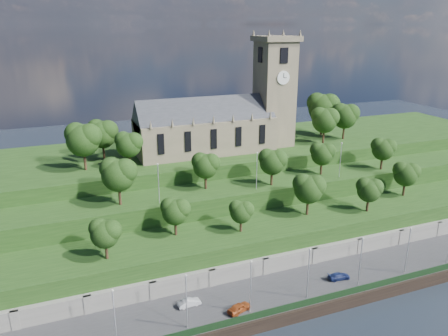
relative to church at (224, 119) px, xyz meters
name	(u,v)px	position (x,y,z in m)	size (l,w,h in m)	color
ground	(325,314)	(-0.79, -45.98, -22.52)	(320.00, 320.00, 0.00)	black
promenade	(305,288)	(-0.79, -39.98, -21.52)	(160.00, 12.00, 2.00)	#2D2D30
quay_wall	(326,308)	(-0.79, -46.03, -21.42)	(160.00, 0.50, 2.20)	black
fence	(324,298)	(-0.79, -45.38, -19.92)	(160.00, 0.10, 1.20)	black
retaining_wall	(288,264)	(-0.79, -34.01, -20.02)	(160.00, 2.10, 5.00)	slate
embankment_lower	(273,242)	(-0.79, -27.98, -18.52)	(160.00, 12.00, 8.00)	#1B3A13
embankment_upper	(250,211)	(-0.79, -16.98, -16.52)	(160.00, 10.00, 12.00)	#1B3A13
hilltop	(215,174)	(-0.79, 4.02, -15.02)	(160.00, 32.00, 15.00)	#1B3A13
church	(224,119)	(0.00, 0.00, 0.00)	(38.60, 12.35, 27.60)	#695E4A
trees_lower	(292,195)	(2.94, -27.70, -9.50)	(69.46, 8.92, 8.41)	#311E13
trees_upper	(249,161)	(-1.54, -17.83, -5.09)	(65.19, 8.12, 9.05)	#311E13
trees_hilltop	(246,121)	(5.50, -0.74, -0.80)	(72.60, 16.44, 11.46)	#311E13
lamp_posts_promenade	(308,270)	(-2.79, -43.48, -15.47)	(60.36, 0.36, 8.86)	#B2B2B7
lamp_posts_upper	(257,168)	(-0.79, -19.98, -6.00)	(40.36, 0.36, 7.83)	#B2B2B7
car_left	(239,308)	(-14.29, -42.81, -19.84)	(1.60, 3.99, 1.36)	#9F451A
car_middle	(189,303)	(-21.00, -38.69, -19.92)	(1.27, 3.64, 1.20)	#ACAEB1
car_right	(339,276)	(5.21, -40.91, -19.96)	(1.59, 3.90, 1.13)	navy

